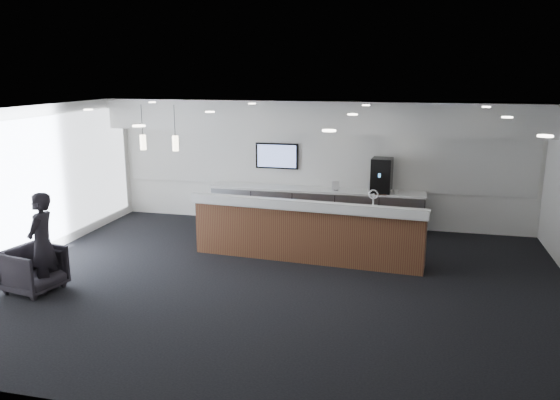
% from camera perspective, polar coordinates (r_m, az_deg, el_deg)
% --- Properties ---
extents(ground, '(10.00, 10.00, 0.00)m').
position_cam_1_polar(ground, '(9.71, -0.09, -8.70)').
color(ground, black).
rests_on(ground, ground).
extents(ceiling, '(10.00, 8.00, 0.02)m').
position_cam_1_polar(ceiling, '(9.02, -0.10, 9.26)').
color(ceiling, black).
rests_on(ceiling, back_wall).
extents(back_wall, '(10.00, 0.02, 3.00)m').
position_cam_1_polar(back_wall, '(13.10, 4.04, 3.88)').
color(back_wall, white).
rests_on(back_wall, ground).
extents(left_wall, '(0.02, 8.00, 3.00)m').
position_cam_1_polar(left_wall, '(11.48, -25.14, 1.30)').
color(left_wall, white).
rests_on(left_wall, ground).
extents(soffit_bulkhead, '(10.00, 0.90, 0.70)m').
position_cam_1_polar(soffit_bulkhead, '(12.52, 3.78, 8.75)').
color(soffit_bulkhead, silver).
rests_on(soffit_bulkhead, back_wall).
extents(alcove_panel, '(9.80, 0.06, 1.40)m').
position_cam_1_polar(alcove_panel, '(13.05, 4.03, 4.29)').
color(alcove_panel, silver).
rests_on(alcove_panel, back_wall).
extents(window_blinds_wall, '(0.04, 7.36, 2.55)m').
position_cam_1_polar(window_blinds_wall, '(11.46, -24.99, 1.29)').
color(window_blinds_wall, '#AFBCD2').
rests_on(window_blinds_wall, left_wall).
extents(back_credenza, '(5.06, 0.66, 0.95)m').
position_cam_1_polar(back_credenza, '(12.96, 3.70, -0.84)').
color(back_credenza, gray).
rests_on(back_credenza, ground).
extents(wall_tv, '(1.05, 0.08, 0.62)m').
position_cam_1_polar(wall_tv, '(13.18, -0.32, 4.63)').
color(wall_tv, black).
rests_on(wall_tv, back_wall).
extents(pendant_left, '(0.12, 0.12, 0.30)m').
position_cam_1_polar(pendant_left, '(10.65, -11.76, 5.55)').
color(pendant_left, '#FDECC5').
rests_on(pendant_left, ceiling).
extents(pendant_right, '(0.12, 0.12, 0.30)m').
position_cam_1_polar(pendant_right, '(10.97, -15.09, 5.58)').
color(pendant_right, '#FDECC5').
rests_on(pendant_right, ceiling).
extents(ceiling_can_lights, '(7.00, 5.00, 0.02)m').
position_cam_1_polar(ceiling_can_lights, '(9.03, -0.10, 9.07)').
color(ceiling_can_lights, white).
rests_on(ceiling_can_lights, ceiling).
extents(service_counter, '(4.66, 1.11, 1.49)m').
position_cam_1_polar(service_counter, '(10.76, 2.87, -3.23)').
color(service_counter, '#51271B').
rests_on(service_counter, ground).
extents(coffee_machine, '(0.49, 0.60, 0.78)m').
position_cam_1_polar(coffee_machine, '(12.59, 10.58, 2.56)').
color(coffee_machine, black).
rests_on(coffee_machine, back_credenza).
extents(info_sign_left, '(0.16, 0.07, 0.22)m').
position_cam_1_polar(info_sign_left, '(12.68, 5.80, 1.51)').
color(info_sign_left, silver).
rests_on(info_sign_left, back_credenza).
extents(info_sign_right, '(0.19, 0.08, 0.26)m').
position_cam_1_polar(info_sign_right, '(12.59, 9.61, 1.38)').
color(info_sign_right, silver).
rests_on(info_sign_right, back_credenza).
extents(armchair, '(0.98, 0.96, 0.76)m').
position_cam_1_polar(armchair, '(10.14, -24.31, -6.65)').
color(armchair, black).
rests_on(armchair, ground).
extents(lounge_guest, '(0.49, 0.68, 1.71)m').
position_cam_1_polar(lounge_guest, '(9.90, -23.60, -4.15)').
color(lounge_guest, black).
rests_on(lounge_guest, ground).
extents(cup_0, '(0.09, 0.09, 0.09)m').
position_cam_1_polar(cup_0, '(12.55, 12.05, 0.85)').
color(cup_0, white).
rests_on(cup_0, back_credenza).
extents(cup_1, '(0.13, 0.13, 0.09)m').
position_cam_1_polar(cup_1, '(12.56, 11.41, 0.88)').
color(cup_1, white).
rests_on(cup_1, back_credenza).
extents(cup_2, '(0.12, 0.12, 0.09)m').
position_cam_1_polar(cup_2, '(12.56, 10.77, 0.92)').
color(cup_2, white).
rests_on(cup_2, back_credenza).
extents(cup_3, '(0.12, 0.12, 0.09)m').
position_cam_1_polar(cup_3, '(12.57, 10.13, 0.95)').
color(cup_3, white).
rests_on(cup_3, back_credenza).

